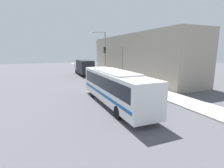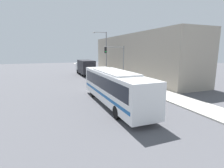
{
  "view_description": "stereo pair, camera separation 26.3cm",
  "coord_description": "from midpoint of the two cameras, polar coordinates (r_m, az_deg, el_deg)",
  "views": [
    {
      "loc": [
        -6.9,
        -14.27,
        4.97
      ],
      "look_at": [
        0.27,
        2.99,
        1.37
      ],
      "focal_mm": 28.0,
      "sensor_mm": 36.0,
      "label": 1
    },
    {
      "loc": [
        -6.66,
        -14.37,
        4.97
      ],
      "look_at": [
        0.27,
        2.99,
        1.37
      ],
      "focal_mm": 28.0,
      "sensor_mm": 36.0,
      "label": 2
    }
  ],
  "objects": [
    {
      "name": "ground_plane",
      "position": [
        16.6,
        2.67,
        -6.51
      ],
      "size": [
        120.0,
        120.0,
        0.0
      ],
      "primitive_type": "plane",
      "color": "#515156"
    },
    {
      "name": "sidewalk",
      "position": [
        36.96,
        -2.08,
        3.27
      ],
      "size": [
        3.07,
        70.0,
        0.12
      ],
      "color": "#B7B2A8",
      "rests_on": "ground_plane"
    },
    {
      "name": "building_facade",
      "position": [
        35.09,
        7.17,
        9.09
      ],
      "size": [
        6.0,
        30.33,
        7.81
      ],
      "color": "#9E9384",
      "rests_on": "ground_plane"
    },
    {
      "name": "city_bus",
      "position": [
        15.85,
        0.35,
        -0.51
      ],
      "size": [
        2.48,
        11.44,
        3.17
      ],
      "rotation": [
        0.0,
        0.0,
        -0.0
      ],
      "color": "white",
      "rests_on": "ground_plane"
    },
    {
      "name": "delivery_truck",
      "position": [
        36.53,
        -9.39,
        5.56
      ],
      "size": [
        2.45,
        8.01,
        3.03
      ],
      "color": "black",
      "rests_on": "ground_plane"
    },
    {
      "name": "fire_hydrant",
      "position": [
        23.61,
        8.11,
        -0.06
      ],
      "size": [
        0.26,
        0.35,
        0.81
      ],
      "color": "#999999",
      "rests_on": "sidewalk"
    },
    {
      "name": "traffic_light_pole",
      "position": [
        27.21,
        1.16,
        8.62
      ],
      "size": [
        3.28,
        0.35,
        5.5
      ],
      "color": "slate",
      "rests_on": "sidewalk"
    },
    {
      "name": "parking_meter",
      "position": [
        25.77,
        5.19,
        2.0
      ],
      "size": [
        0.14,
        0.14,
        1.29
      ],
      "color": "slate",
      "rests_on": "sidewalk"
    },
    {
      "name": "street_lamp",
      "position": [
        35.08,
        -3.0,
        11.01
      ],
      "size": [
        2.88,
        0.28,
        8.36
      ],
      "color": "slate",
      "rests_on": "sidewalk"
    },
    {
      "name": "pedestrian_near_corner",
      "position": [
        31.0,
        3.33,
        3.39
      ],
      "size": [
        0.34,
        0.34,
        1.58
      ],
      "color": "#47382D",
      "rests_on": "sidewalk"
    }
  ]
}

